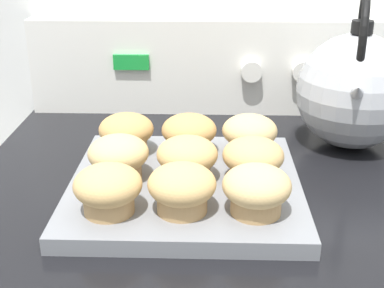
# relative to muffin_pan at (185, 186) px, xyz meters

# --- Properties ---
(control_panel) EXTENTS (0.71, 0.07, 0.18)m
(control_panel) POSITION_rel_muffin_pan_xyz_m (0.05, 0.35, 0.08)
(control_panel) COLOR white
(control_panel) RESTS_ON stove_range
(muffin_pan) EXTENTS (0.31, 0.31, 0.02)m
(muffin_pan) POSITION_rel_muffin_pan_xyz_m (0.00, 0.00, 0.00)
(muffin_pan) COLOR slate
(muffin_pan) RESTS_ON stove_range
(muffin_r0_c0) EXTENTS (0.08, 0.08, 0.06)m
(muffin_r0_c0) POSITION_rel_muffin_pan_xyz_m (-0.09, -0.09, 0.04)
(muffin_r0_c0) COLOR tan
(muffin_r0_c0) RESTS_ON muffin_pan
(muffin_r0_c1) EXTENTS (0.08, 0.08, 0.06)m
(muffin_r0_c1) POSITION_rel_muffin_pan_xyz_m (-0.00, -0.09, 0.04)
(muffin_r0_c1) COLOR tan
(muffin_r0_c1) RESTS_ON muffin_pan
(muffin_r0_c2) EXTENTS (0.08, 0.08, 0.06)m
(muffin_r0_c2) POSITION_rel_muffin_pan_xyz_m (0.09, -0.09, 0.04)
(muffin_r0_c2) COLOR tan
(muffin_r0_c2) RESTS_ON muffin_pan
(muffin_r1_c0) EXTENTS (0.08, 0.08, 0.06)m
(muffin_r1_c0) POSITION_rel_muffin_pan_xyz_m (-0.09, 0.00, 0.04)
(muffin_r1_c0) COLOR tan
(muffin_r1_c0) RESTS_ON muffin_pan
(muffin_r1_c1) EXTENTS (0.08, 0.08, 0.06)m
(muffin_r1_c1) POSITION_rel_muffin_pan_xyz_m (0.00, 0.00, 0.04)
(muffin_r1_c1) COLOR olive
(muffin_r1_c1) RESTS_ON muffin_pan
(muffin_r1_c2) EXTENTS (0.08, 0.08, 0.06)m
(muffin_r1_c2) POSITION_rel_muffin_pan_xyz_m (0.09, -0.00, 0.04)
(muffin_r1_c2) COLOR tan
(muffin_r1_c2) RESTS_ON muffin_pan
(muffin_r2_c0) EXTENTS (0.08, 0.08, 0.06)m
(muffin_r2_c0) POSITION_rel_muffin_pan_xyz_m (-0.09, 0.09, 0.04)
(muffin_r2_c0) COLOR #A37A4C
(muffin_r2_c0) RESTS_ON muffin_pan
(muffin_r2_c1) EXTENTS (0.08, 0.08, 0.06)m
(muffin_r2_c1) POSITION_rel_muffin_pan_xyz_m (0.00, 0.09, 0.04)
(muffin_r2_c1) COLOR tan
(muffin_r2_c1) RESTS_ON muffin_pan
(muffin_r2_c2) EXTENTS (0.08, 0.08, 0.06)m
(muffin_r2_c2) POSITION_rel_muffin_pan_xyz_m (0.09, 0.09, 0.04)
(muffin_r2_c2) COLOR tan
(muffin_r2_c2) RESTS_ON muffin_pan
(tea_kettle) EXTENTS (0.19, 0.22, 0.25)m
(tea_kettle) POSITION_rel_muffin_pan_xyz_m (0.27, 0.18, 0.09)
(tea_kettle) COLOR #ADAFB5
(tea_kettle) RESTS_ON stove_range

